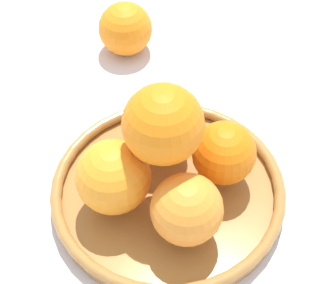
% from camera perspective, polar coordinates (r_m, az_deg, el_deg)
% --- Properties ---
extents(ground_plane, '(4.00, 4.00, 0.00)m').
position_cam_1_polar(ground_plane, '(0.65, 0.00, -5.68)').
color(ground_plane, silver).
extents(fruit_bowl, '(0.26, 0.26, 0.03)m').
position_cam_1_polar(fruit_bowl, '(0.63, 0.00, -4.99)').
color(fruit_bowl, '#A57238').
rests_on(fruit_bowl, ground_plane).
extents(orange_pile, '(0.19, 0.18, 0.14)m').
position_cam_1_polar(orange_pile, '(0.58, -0.33, -0.92)').
color(orange_pile, orange).
rests_on(orange_pile, fruit_bowl).
extents(stray_orange, '(0.08, 0.08, 0.08)m').
position_cam_1_polar(stray_orange, '(0.80, -4.36, 11.41)').
color(stray_orange, orange).
rests_on(stray_orange, ground_plane).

